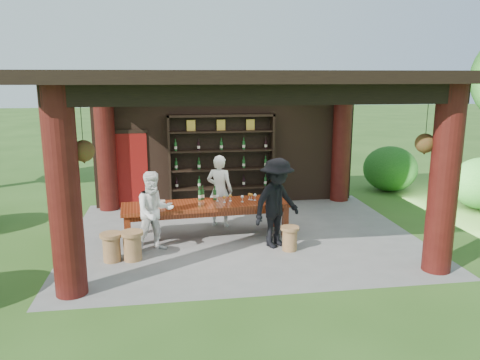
{
  "coord_description": "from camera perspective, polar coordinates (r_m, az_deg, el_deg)",
  "views": [
    {
      "loc": [
        -1.51,
        -9.67,
        3.42
      ],
      "look_at": [
        0.0,
        0.4,
        1.15
      ],
      "focal_mm": 35.0,
      "sensor_mm": 36.0,
      "label": 1
    }
  ],
  "objects": [
    {
      "name": "ground",
      "position": [
        10.36,
        0.33,
        -6.7
      ],
      "size": [
        90.0,
        90.0,
        0.0
      ],
      "primitive_type": "plane",
      "color": "#2D5119",
      "rests_on": "ground"
    },
    {
      "name": "shrubs",
      "position": [
        10.91,
        5.89,
        -2.68
      ],
      "size": [
        14.88,
        7.6,
        1.36
      ],
      "color": "#194C14",
      "rests_on": "ground"
    },
    {
      "name": "pavilion",
      "position": [
        10.28,
        -0.1,
        5.37
      ],
      "size": [
        7.5,
        6.0,
        3.6
      ],
      "color": "slate",
      "rests_on": "ground"
    },
    {
      "name": "host",
      "position": [
        10.78,
        -2.5,
        -1.32
      ],
      "size": [
        0.72,
        0.61,
        1.67
      ],
      "primitive_type": "imported",
      "rotation": [
        0.0,
        0.0,
        2.72
      ],
      "color": "white",
      "rests_on": "ground"
    },
    {
      "name": "wine_shelf",
      "position": [
        12.38,
        -2.27,
        2.36
      ],
      "size": [
        2.79,
        0.42,
        2.45
      ],
      "color": "black",
      "rests_on": "ground"
    },
    {
      "name": "guest_woman",
      "position": [
        9.38,
        -10.4,
        -3.82
      ],
      "size": [
        0.94,
        0.83,
        1.61
      ],
      "primitive_type": "imported",
      "rotation": [
        0.0,
        0.0,
        0.33
      ],
      "color": "white",
      "rests_on": "ground"
    },
    {
      "name": "table_glasses",
      "position": [
        10.21,
        -0.17,
        -2.15
      ],
      "size": [
        0.89,
        0.24,
        0.15
      ],
      "color": "silver",
      "rests_on": "tasting_table"
    },
    {
      "name": "stool_near_left",
      "position": [
        9.14,
        -12.99,
        -7.72
      ],
      "size": [
        0.43,
        0.43,
        0.57
      ],
      "rotation": [
        0.0,
        0.0,
        0.18
      ],
      "color": "olive",
      "rests_on": "ground"
    },
    {
      "name": "guest_man",
      "position": [
        9.46,
        4.5,
        -2.81
      ],
      "size": [
        1.36,
        1.21,
        1.83
      ],
      "primitive_type": "imported",
      "rotation": [
        0.0,
        0.0,
        0.58
      ],
      "color": "black",
      "rests_on": "ground"
    },
    {
      "name": "tasting_table",
      "position": [
        10.1,
        -4.12,
        -3.46
      ],
      "size": [
        3.63,
        1.17,
        0.75
      ],
      "rotation": [
        0.0,
        0.0,
        0.07
      ],
      "color": "#59200C",
      "rests_on": "ground"
    },
    {
      "name": "napkin_basket",
      "position": [
        9.84,
        -9.86,
        -2.93
      ],
      "size": [
        0.27,
        0.2,
        0.14
      ],
      "primitive_type": "cube",
      "rotation": [
        0.0,
        0.0,
        0.07
      ],
      "color": "#BF6672",
      "rests_on": "tasting_table"
    },
    {
      "name": "stool_near_right",
      "position": [
        9.45,
        6.08,
        -7.02
      ],
      "size": [
        0.37,
        0.37,
        0.49
      ],
      "rotation": [
        0.0,
        0.0,
        0.26
      ],
      "color": "olive",
      "rests_on": "ground"
    },
    {
      "name": "stool_far_left",
      "position": [
        9.19,
        -15.39,
        -7.81
      ],
      "size": [
        0.42,
        0.42,
        0.55
      ],
      "rotation": [
        0.0,
        0.0,
        -0.3
      ],
      "color": "olive",
      "rests_on": "ground"
    },
    {
      "name": "table_bottles",
      "position": [
        10.32,
        -4.2,
        -1.57
      ],
      "size": [
        0.41,
        0.15,
        0.31
      ],
      "color": "#194C1E",
      "rests_on": "tasting_table"
    },
    {
      "name": "trees",
      "position": [
        12.1,
        16.0,
        11.85
      ],
      "size": [
        20.56,
        11.44,
        4.8
      ],
      "color": "#3F2819",
      "rests_on": "ground"
    }
  ]
}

